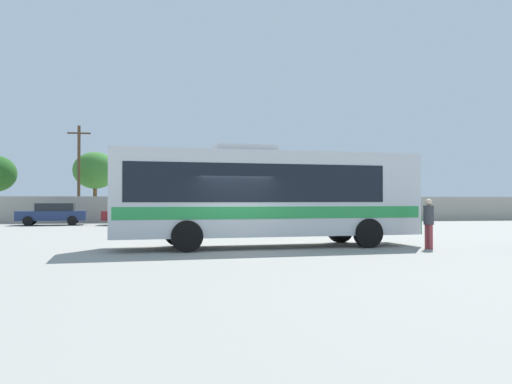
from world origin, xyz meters
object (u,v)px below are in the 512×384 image
parked_car_third_grey (217,213)px  roadside_tree_right (334,174)px  parked_car_leftmost_dark_blue (53,213)px  parked_car_rightmost_grey (310,213)px  roadside_tree_midleft (95,171)px  coach_bus_silver_green (263,193)px  roadside_tree_midright (217,177)px  attendant_by_bus_door (429,221)px  utility_pole_near (79,171)px  parked_car_second_maroon (133,213)px

parked_car_third_grey → roadside_tree_right: roadside_tree_right is taller
parked_car_leftmost_dark_blue → parked_car_third_grey: size_ratio=1.00×
parked_car_rightmost_grey → roadside_tree_midleft: 18.65m
coach_bus_silver_green → roadside_tree_midright: 28.43m
attendant_by_bus_door → parked_car_rightmost_grey: bearing=85.9°
parked_car_third_grey → utility_pole_near: size_ratio=0.60×
coach_bus_silver_green → parked_car_rightmost_grey: size_ratio=2.51×
attendant_by_bus_door → roadside_tree_midright: 30.50m
coach_bus_silver_green → roadside_tree_midleft: (-9.30, 27.56, 2.25)m
roadside_tree_midleft → roadside_tree_right: (21.53, 1.91, -0.07)m
coach_bus_silver_green → utility_pole_near: utility_pole_near is taller
parked_car_third_grey → utility_pole_near: (-10.47, 5.88, 3.22)m
roadside_tree_midright → utility_pole_near: bearing=-164.7°
parked_car_second_maroon → roadside_tree_midright: (6.74, 9.68, 2.97)m
attendant_by_bus_door → parked_car_rightmost_grey: size_ratio=0.39×
parked_car_second_maroon → roadside_tree_right: 21.17m
utility_pole_near → roadside_tree_midleft: bearing=67.5°
attendant_by_bus_door → roadside_tree_right: size_ratio=0.30×
parked_car_leftmost_dark_blue → roadside_tree_midright: 15.39m
attendant_by_bus_door → roadside_tree_midright: roadside_tree_midright is taller
attendant_by_bus_door → roadside_tree_midleft: (-14.85, 29.25, 3.21)m
attendant_by_bus_door → roadside_tree_midleft: bearing=116.9°
parked_car_rightmost_grey → utility_pole_near: 18.60m
roadside_tree_midleft → parked_car_leftmost_dark_blue: bearing=-102.1°
coach_bus_silver_green → attendant_by_bus_door: (5.56, -1.69, -0.96)m
parked_car_leftmost_dark_blue → attendant_by_bus_door: bearing=-51.7°
parked_car_second_maroon → parked_car_rightmost_grey: parked_car_second_maroon is taller
coach_bus_silver_green → parked_car_second_maroon: bearing=106.9°
attendant_by_bus_door → roadside_tree_right: bearing=77.9°
parked_car_rightmost_grey → roadside_tree_midright: size_ratio=0.83×
parked_car_third_grey → parked_car_rightmost_grey: parked_car_rightmost_grey is taller
coach_bus_silver_green → parked_car_third_grey: size_ratio=2.46×
parked_car_leftmost_dark_blue → parked_car_third_grey: bearing=0.0°
parked_car_rightmost_grey → parked_car_third_grey: bearing=179.0°
parked_car_rightmost_grey → roadside_tree_right: bearing=63.1°
parked_car_rightmost_grey → coach_bus_silver_green: bearing=-110.1°
roadside_tree_midleft → roadside_tree_right: size_ratio=0.98×
roadside_tree_midright → parked_car_rightmost_grey: bearing=-56.7°
parked_car_leftmost_dark_blue → utility_pole_near: utility_pole_near is taller
attendant_by_bus_door → parked_car_third_grey: (-5.34, 21.06, -0.20)m
parked_car_second_maroon → utility_pole_near: (-4.59, 6.58, 3.21)m
parked_car_third_grey → roadside_tree_midleft: bearing=139.3°
coach_bus_silver_green → parked_car_rightmost_grey: coach_bus_silver_green is taller
roadside_tree_midleft → coach_bus_silver_green: bearing=-71.4°
coach_bus_silver_green → utility_pole_near: (-10.25, 25.25, 2.05)m
utility_pole_near → roadside_tree_midright: utility_pole_near is taller
coach_bus_silver_green → roadside_tree_midright: bearing=87.8°
parked_car_second_maroon → roadside_tree_midright: bearing=55.1°
parked_car_third_grey → coach_bus_silver_green: bearing=-90.6°
parked_car_leftmost_dark_blue → parked_car_rightmost_grey: bearing=-0.4°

